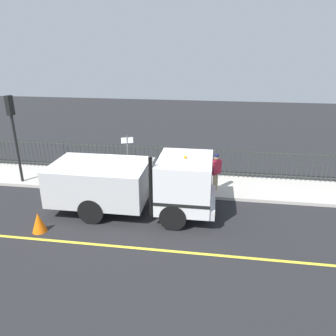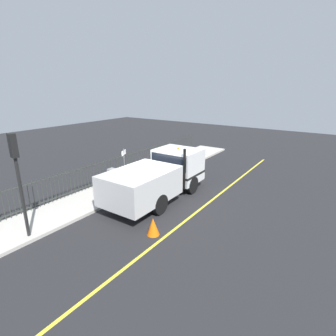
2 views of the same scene
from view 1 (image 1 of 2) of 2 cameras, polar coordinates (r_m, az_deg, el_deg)
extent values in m
plane|color=#232326|center=(13.02, -7.84, -7.33)|extent=(56.38, 56.38, 0.00)
cube|color=#B7B2A8|center=(15.35, -5.08, -2.42)|extent=(2.54, 25.63, 0.14)
cube|color=yellow|center=(11.01, -11.45, -13.23)|extent=(0.12, 23.07, 0.01)
cube|color=white|center=(11.97, 3.00, -2.40)|extent=(2.43, 1.96, 1.81)
cube|color=black|center=(11.82, 3.04, -0.62)|extent=(2.24, 1.99, 0.80)
cube|color=silver|center=(12.75, -11.92, -2.31)|extent=(2.43, 3.66, 1.41)
cube|color=silver|center=(12.25, 7.88, -5.91)|extent=(2.31, 0.20, 0.36)
cube|color=black|center=(12.13, 2.97, -4.13)|extent=(2.45, 1.98, 0.12)
cylinder|color=black|center=(13.36, 2.14, -4.08)|extent=(0.30, 0.96, 0.96)
cylinder|color=black|center=(11.42, 0.89, -8.63)|extent=(0.30, 0.96, 0.96)
cylinder|color=black|center=(13.97, -10.20, -3.26)|extent=(0.30, 0.96, 0.96)
cylinder|color=black|center=(12.13, -13.42, -7.38)|extent=(0.30, 0.96, 0.96)
sphere|color=orange|center=(11.63, 3.09, 1.93)|extent=(0.12, 0.12, 0.12)
cylinder|color=black|center=(11.08, -3.08, -3.35)|extent=(0.14, 0.14, 2.17)
cube|color=maroon|center=(13.93, 8.49, 0.19)|extent=(0.51, 0.48, 0.60)
sphere|color=#997051|center=(13.79, 8.58, 1.80)|extent=(0.22, 0.22, 0.22)
sphere|color=#14193F|center=(13.77, 8.60, 2.11)|extent=(0.21, 0.21, 0.21)
cylinder|color=tan|center=(14.25, 8.57, -2.39)|extent=(0.12, 0.12, 0.81)
cylinder|color=tan|center=(14.13, 8.12, -2.58)|extent=(0.12, 0.12, 0.81)
cylinder|color=maroon|center=(14.14, 9.20, 0.33)|extent=(0.09, 0.09, 0.57)
cylinder|color=maroon|center=(13.75, 7.75, -0.19)|extent=(0.09, 0.09, 0.57)
cylinder|color=#2D332D|center=(16.66, 27.16, 0.00)|extent=(0.04, 0.04, 1.40)
cylinder|color=#2D332D|center=(16.59, 26.43, 0.04)|extent=(0.04, 0.04, 1.40)
cylinder|color=#2D332D|center=(16.52, 25.70, 0.08)|extent=(0.04, 0.04, 1.40)
cylinder|color=#2D332D|center=(16.45, 24.97, 0.12)|extent=(0.04, 0.04, 1.40)
cylinder|color=#2D332D|center=(16.39, 24.22, 0.16)|extent=(0.04, 0.04, 1.40)
cylinder|color=#2D332D|center=(16.33, 23.48, 0.20)|extent=(0.04, 0.04, 1.40)
cylinder|color=#2D332D|center=(16.27, 22.72, 0.24)|extent=(0.04, 0.04, 1.40)
cylinder|color=#2D332D|center=(16.22, 21.96, 0.28)|extent=(0.04, 0.04, 1.40)
cylinder|color=#2D332D|center=(16.16, 21.20, 0.33)|extent=(0.04, 0.04, 1.40)
cylinder|color=#2D332D|center=(16.11, 20.43, 0.37)|extent=(0.04, 0.04, 1.40)
cylinder|color=#2D332D|center=(16.07, 19.66, 0.41)|extent=(0.04, 0.04, 1.40)
cylinder|color=#2D332D|center=(16.02, 18.88, 0.46)|extent=(0.04, 0.04, 1.40)
cylinder|color=#2D332D|center=(15.98, 18.10, 0.50)|extent=(0.04, 0.04, 1.40)
cylinder|color=#2D332D|center=(15.95, 17.32, 0.54)|extent=(0.04, 0.04, 1.40)
cylinder|color=#2D332D|center=(15.91, 16.53, 0.59)|extent=(0.04, 0.04, 1.40)
cylinder|color=#2D332D|center=(15.88, 15.73, 0.63)|extent=(0.04, 0.04, 1.40)
cylinder|color=#2D332D|center=(15.85, 14.94, 0.67)|extent=(0.04, 0.04, 1.40)
cylinder|color=#2D332D|center=(15.83, 14.14, 0.72)|extent=(0.04, 0.04, 1.40)
cylinder|color=#2D332D|center=(15.81, 13.34, 0.76)|extent=(0.04, 0.04, 1.40)
cylinder|color=#2D332D|center=(15.79, 12.54, 0.80)|extent=(0.04, 0.04, 1.40)
cylinder|color=#2D332D|center=(15.77, 11.74, 0.85)|extent=(0.04, 0.04, 1.40)
cylinder|color=#2D332D|center=(15.76, 10.93, 0.89)|extent=(0.04, 0.04, 1.40)
cylinder|color=#2D332D|center=(15.75, 10.12, 0.93)|extent=(0.04, 0.04, 1.40)
cylinder|color=#2D332D|center=(15.74, 9.32, 0.97)|extent=(0.04, 0.04, 1.40)
cylinder|color=#2D332D|center=(15.74, 8.51, 1.02)|extent=(0.04, 0.04, 1.40)
cylinder|color=#2D332D|center=(15.74, 7.70, 1.06)|extent=(0.04, 0.04, 1.40)
cylinder|color=#2D332D|center=(15.74, 6.89, 1.10)|extent=(0.04, 0.04, 1.40)
cylinder|color=#2D332D|center=(15.75, 6.08, 1.14)|extent=(0.04, 0.04, 1.40)
cylinder|color=#2D332D|center=(15.76, 5.28, 1.19)|extent=(0.04, 0.04, 1.40)
cylinder|color=#2D332D|center=(15.77, 4.47, 1.23)|extent=(0.04, 0.04, 1.40)
cylinder|color=#2D332D|center=(15.79, 3.67, 1.27)|extent=(0.04, 0.04, 1.40)
cylinder|color=#2D332D|center=(15.80, 2.86, 1.31)|extent=(0.04, 0.04, 1.40)
cylinder|color=#2D332D|center=(15.83, 2.06, 1.35)|extent=(0.04, 0.04, 1.40)
cylinder|color=#2D332D|center=(15.85, 1.26, 1.39)|extent=(0.04, 0.04, 1.40)
cylinder|color=#2D332D|center=(15.88, 0.47, 1.43)|extent=(0.04, 0.04, 1.40)
cylinder|color=#2D332D|center=(15.91, -0.32, 1.47)|extent=(0.04, 0.04, 1.40)
cylinder|color=#2D332D|center=(15.94, -1.11, 1.51)|extent=(0.04, 0.04, 1.40)
cylinder|color=#2D332D|center=(15.98, -1.90, 1.55)|extent=(0.04, 0.04, 1.40)
cylinder|color=#2D332D|center=(16.02, -2.68, 1.59)|extent=(0.04, 0.04, 1.40)
cylinder|color=#2D332D|center=(16.06, -3.46, 1.62)|extent=(0.04, 0.04, 1.40)
cylinder|color=#2D332D|center=(16.11, -4.23, 1.66)|extent=(0.04, 0.04, 1.40)
cylinder|color=#2D332D|center=(16.16, -5.00, 1.70)|extent=(0.04, 0.04, 1.40)
cylinder|color=#2D332D|center=(16.21, -5.77, 1.73)|extent=(0.04, 0.04, 1.40)
cylinder|color=#2D332D|center=(16.26, -6.53, 1.77)|extent=(0.04, 0.04, 1.40)
cylinder|color=#2D332D|center=(16.32, -7.28, 1.80)|extent=(0.04, 0.04, 1.40)
cylinder|color=#2D332D|center=(16.38, -8.03, 1.84)|extent=(0.04, 0.04, 1.40)
cylinder|color=#2D332D|center=(16.45, -8.78, 1.87)|extent=(0.04, 0.04, 1.40)
cylinder|color=#2D332D|center=(16.51, -9.51, 1.90)|extent=(0.04, 0.04, 1.40)
cylinder|color=#2D332D|center=(16.58, -10.25, 1.94)|extent=(0.04, 0.04, 1.40)
cylinder|color=#2D332D|center=(16.65, -10.97, 1.97)|extent=(0.04, 0.04, 1.40)
cylinder|color=#2D332D|center=(16.72, -11.69, 2.00)|extent=(0.04, 0.04, 1.40)
cylinder|color=#2D332D|center=(16.80, -12.40, 2.03)|extent=(0.04, 0.04, 1.40)
cylinder|color=#2D332D|center=(16.88, -13.11, 2.06)|extent=(0.04, 0.04, 1.40)
cylinder|color=#2D332D|center=(16.96, -13.81, 2.09)|extent=(0.04, 0.04, 1.40)
cylinder|color=#2D332D|center=(17.05, -14.50, 2.12)|extent=(0.04, 0.04, 1.40)
cylinder|color=#2D332D|center=(17.13, -15.19, 2.15)|extent=(0.04, 0.04, 1.40)
cylinder|color=#2D332D|center=(17.22, -15.87, 2.18)|extent=(0.04, 0.04, 1.40)
cylinder|color=#2D332D|center=(17.31, -16.54, 2.20)|extent=(0.04, 0.04, 1.40)
cylinder|color=#2D332D|center=(17.41, -17.21, 2.23)|extent=(0.04, 0.04, 1.40)
cylinder|color=#2D332D|center=(17.50, -17.87, 2.25)|extent=(0.04, 0.04, 1.40)
cylinder|color=#2D332D|center=(17.60, -18.52, 2.28)|extent=(0.04, 0.04, 1.40)
cylinder|color=#2D332D|center=(17.70, -19.16, 2.31)|extent=(0.04, 0.04, 1.40)
cylinder|color=#2D332D|center=(17.80, -19.80, 2.33)|extent=(0.04, 0.04, 1.40)
cylinder|color=#2D332D|center=(17.91, -20.42, 2.35)|extent=(0.04, 0.04, 1.40)
cylinder|color=#2D332D|center=(18.02, -21.05, 2.38)|extent=(0.04, 0.04, 1.40)
cylinder|color=#2D332D|center=(18.13, -21.66, 2.40)|extent=(0.04, 0.04, 1.40)
cylinder|color=#2D332D|center=(18.24, -22.27, 2.42)|extent=(0.04, 0.04, 1.40)
cylinder|color=#2D332D|center=(18.35, -22.86, 2.44)|extent=(0.04, 0.04, 1.40)
cylinder|color=#2D332D|center=(18.47, -23.46, 2.46)|extent=(0.04, 0.04, 1.40)
cylinder|color=#2D332D|center=(18.58, -24.04, 2.48)|extent=(0.04, 0.04, 1.40)
cylinder|color=#2D332D|center=(18.70, -24.62, 2.50)|extent=(0.04, 0.04, 1.40)
cylinder|color=#2D332D|center=(18.82, -25.19, 2.52)|extent=(0.04, 0.04, 1.40)
cylinder|color=#2D332D|center=(18.95, -25.75, 2.54)|extent=(0.04, 0.04, 1.40)
cylinder|color=#2D332D|center=(19.07, -26.30, 2.56)|extent=(0.04, 0.04, 1.40)
cylinder|color=#2D332D|center=(19.20, -26.85, 2.58)|extent=(0.04, 0.04, 1.40)
cylinder|color=#2D332D|center=(19.33, -27.39, 2.60)|extent=(0.04, 0.04, 1.40)
cube|color=#2D332D|center=(15.93, -4.29, 3.65)|extent=(0.04, 21.78, 0.04)
cube|color=#2D332D|center=(16.29, -4.19, -0.10)|extent=(0.04, 21.78, 0.04)
cylinder|color=black|center=(16.06, -25.38, 4.46)|extent=(0.12, 0.12, 3.98)
cube|color=black|center=(15.75, -26.26, 9.92)|extent=(0.32, 0.24, 0.85)
sphere|color=red|center=(15.72, -26.41, 10.82)|extent=(0.16, 0.16, 0.16)
sphere|color=yellow|center=(15.75, -26.26, 9.92)|extent=(0.16, 0.16, 0.16)
sphere|color=green|center=(15.79, -26.11, 9.01)|extent=(0.16, 0.16, 0.16)
cube|color=gray|center=(15.46, -3.17, -0.08)|extent=(0.71, 0.40, 0.92)
cone|color=orange|center=(12.19, -21.94, -8.90)|extent=(0.50, 0.50, 0.72)
cylinder|color=#4C4C4C|center=(13.97, -7.07, 0.83)|extent=(0.06, 0.06, 2.46)
cube|color=white|center=(13.65, -7.26, 4.90)|extent=(0.22, 0.47, 0.24)
camera|label=2|loc=(13.57, -68.16, 6.11)|focal=28.06mm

